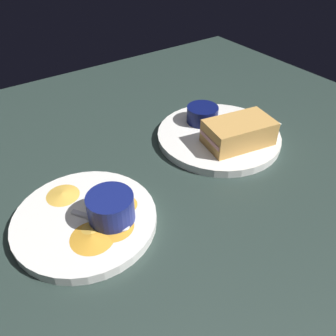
{
  "coord_description": "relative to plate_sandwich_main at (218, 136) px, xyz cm",
  "views": [
    {
      "loc": [
        33.63,
        39.57,
        40.42
      ],
      "look_at": [
        6.38,
        0.79,
        3.0
      ],
      "focal_mm": 37.2,
      "sensor_mm": 36.0,
      "label": 1
    }
  ],
  "objects": [
    {
      "name": "ground_plane",
      "position": [
        9.97,
        4.18,
        -2.3
      ],
      "size": [
        110.0,
        110.0,
        3.0
      ],
      "primitive_type": "cube",
      "color": "#283833"
    },
    {
      "name": "plate_sandwich_main",
      "position": [
        0.0,
        0.0,
        0.0
      ],
      "size": [
        25.3,
        25.3,
        1.6
      ],
      "primitive_type": "cylinder",
      "color": "white",
      "rests_on": "ground_plane"
    },
    {
      "name": "sandwich_half_near",
      "position": [
        -0.62,
        4.77,
        3.2
      ],
      "size": [
        14.32,
        9.86,
        4.8
      ],
      "color": "tan",
      "rests_on": "plate_sandwich_main"
    },
    {
      "name": "ramekin_dark_sauce",
      "position": [
        -0.16,
        -5.69,
        2.66
      ],
      "size": [
        6.71,
        6.71,
        3.43
      ],
      "color": "#0C144C",
      "rests_on": "plate_sandwich_main"
    },
    {
      "name": "spoon_by_dark_ramekin",
      "position": [
        -1.45,
        -0.44,
        1.16
      ],
      "size": [
        3.82,
        9.92,
        0.8
      ],
      "color": "silver",
      "rests_on": "plate_sandwich_main"
    },
    {
      "name": "plate_chips_companion",
      "position": [
        32.69,
        5.95,
        0.0
      ],
      "size": [
        22.11,
        22.11,
        1.6
      ],
      "primitive_type": "cylinder",
      "color": "white",
      "rests_on": "ground_plane"
    },
    {
      "name": "ramekin_light_gravy",
      "position": [
        29.38,
        8.71,
        3.14
      ],
      "size": [
        7.08,
        7.08,
        4.38
      ],
      "color": "navy",
      "rests_on": "plate_chips_companion"
    },
    {
      "name": "spoon_by_gravy_ramekin",
      "position": [
        30.06,
        9.91,
        1.16
      ],
      "size": [
        6.7,
        9.04,
        0.8
      ],
      "color": "silver",
      "rests_on": "plate_chips_companion"
    },
    {
      "name": "plantain_chip_scatter",
      "position": [
        31.8,
        7.94,
        1.1
      ],
      "size": [
        14.61,
        18.75,
        0.6
      ],
      "color": "gold",
      "rests_on": "plate_chips_companion"
    },
    {
      "name": "paper_napkin_folded",
      "position": [
        -10.11,
        -0.94,
        -0.6
      ],
      "size": [
        11.06,
        9.08,
        0.4
      ],
      "primitive_type": "cube",
      "rotation": [
        0.0,
        0.0,
        -0.01
      ],
      "color": "white",
      "rests_on": "ground_plane"
    }
  ]
}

